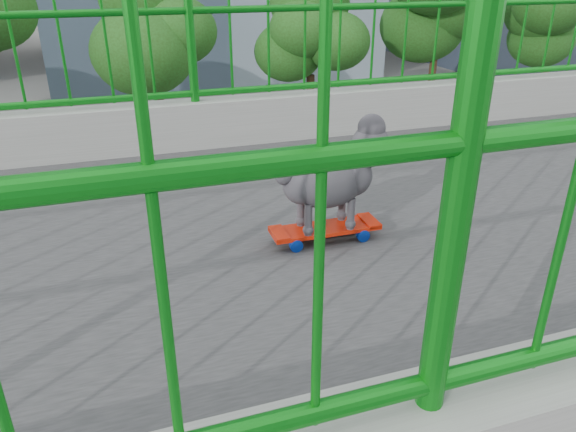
# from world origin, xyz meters

# --- Properties ---
(road) EXTENTS (18.00, 90.00, 0.02)m
(road) POSITION_xyz_m (-13.00, 0.00, 0.01)
(road) COLOR black
(road) RESTS_ON ground
(street_trees) EXTENTS (5.30, 60.40, 7.26)m
(street_trees) POSITION_xyz_m (-26.03, 1.06, 4.72)
(street_trees) COLOR black
(street_trees) RESTS_ON ground
(skateboard) EXTENTS (0.16, 0.48, 0.06)m
(skateboard) POSITION_xyz_m (0.14, 2.29, 7.05)
(skateboard) COLOR red
(skateboard) RESTS_ON footbridge
(poodle) EXTENTS (0.23, 0.53, 0.44)m
(poodle) POSITION_xyz_m (0.14, 2.32, 7.30)
(poodle) COLOR #2A272C
(poodle) RESTS_ON skateboard
(car_1) EXTENTS (1.69, 4.85, 1.60)m
(car_1) POSITION_xyz_m (-9.20, 13.54, 0.80)
(car_1) COLOR black
(car_1) RESTS_ON ground
(car_4) EXTENTS (1.79, 4.45, 1.52)m
(car_4) POSITION_xyz_m (-18.80, 5.52, 0.76)
(car_4) COLOR silver
(car_4) RESTS_ON ground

